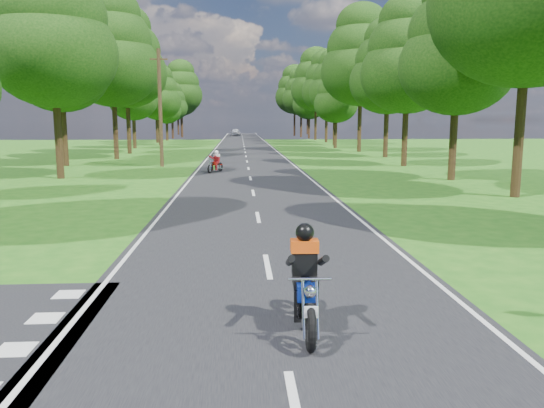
{
  "coord_description": "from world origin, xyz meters",
  "views": [
    {
      "loc": [
        -0.6,
        -9.38,
        3.23
      ],
      "look_at": [
        0.22,
        4.0,
        1.1
      ],
      "focal_mm": 35.0,
      "sensor_mm": 36.0,
      "label": 1
    }
  ],
  "objects": [
    {
      "name": "road_markings",
      "position": [
        -0.14,
        48.13,
        0.02
      ],
      "size": [
        7.4,
        140.0,
        0.01
      ],
      "color": "silver",
      "rests_on": "main_road"
    },
    {
      "name": "treeline",
      "position": [
        1.43,
        60.06,
        8.25
      ],
      "size": [
        40.0,
        115.35,
        14.78
      ],
      "color": "black",
      "rests_on": "ground"
    },
    {
      "name": "rider_near_blue",
      "position": [
        0.39,
        -1.57,
        0.84
      ],
      "size": [
        0.72,
        1.98,
        1.63
      ],
      "primitive_type": null,
      "rotation": [
        0.0,
        0.0,
        -0.04
      ],
      "color": "navy",
      "rests_on": "main_road"
    },
    {
      "name": "rider_far_red",
      "position": [
        -2.09,
        23.52,
        0.7
      ],
      "size": [
        1.18,
        1.7,
        1.35
      ],
      "primitive_type": null,
      "rotation": [
        0.0,
        0.0,
        -0.44
      ],
      "color": "#9D120C",
      "rests_on": "main_road"
    },
    {
      "name": "telegraph_pole",
      "position": [
        -6.0,
        28.0,
        4.07
      ],
      "size": [
        1.2,
        0.26,
        8.0
      ],
      "color": "#382616",
      "rests_on": "ground"
    },
    {
      "name": "main_road",
      "position": [
        0.0,
        50.0,
        0.01
      ],
      "size": [
        7.0,
        140.0,
        0.02
      ],
      "primitive_type": "cube",
      "color": "black",
      "rests_on": "ground"
    },
    {
      "name": "distant_car",
      "position": [
        -1.42,
        101.55,
        0.76
      ],
      "size": [
        2.29,
        4.54,
        1.48
      ],
      "primitive_type": "imported",
      "rotation": [
        0.0,
        0.0,
        0.13
      ],
      "color": "silver",
      "rests_on": "main_road"
    },
    {
      "name": "ground",
      "position": [
        0.0,
        0.0,
        0.0
      ],
      "size": [
        160.0,
        160.0,
        0.0
      ],
      "primitive_type": "plane",
      "color": "#205E15",
      "rests_on": "ground"
    }
  ]
}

